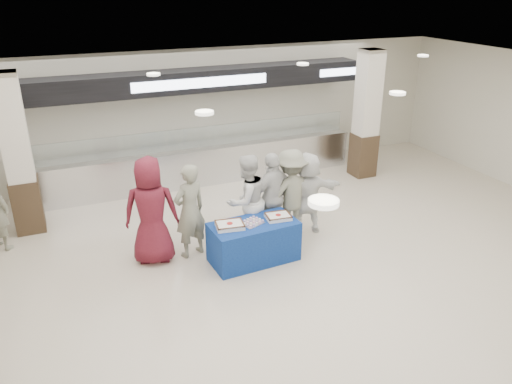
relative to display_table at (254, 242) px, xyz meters
name	(u,v)px	position (x,y,z in m)	size (l,w,h in m)	color
ground	(300,295)	(0.28, -1.31, -0.38)	(14.00, 14.00, 0.00)	beige
serving_line	(200,137)	(0.28, 4.09, 0.78)	(8.70, 0.85, 2.80)	silver
column_left	(18,159)	(-3.72, 2.89, 1.15)	(0.55, 0.55, 3.20)	#342518
column_right	(366,118)	(4.28, 2.89, 1.15)	(0.55, 0.55, 3.20)	#342518
display_table	(254,242)	(0.00, 0.00, 0.00)	(1.55, 0.78, 0.75)	navy
sheet_cake_left	(230,225)	(-0.45, 0.01, 0.42)	(0.53, 0.44, 0.10)	white
sheet_cake_right	(278,216)	(0.48, 0.00, 0.42)	(0.47, 0.38, 0.09)	white
cupcake_tray	(252,222)	(-0.03, -0.01, 0.41)	(0.45, 0.40, 0.06)	silver
civilian_maroon	(151,211)	(-1.65, 0.70, 0.61)	(0.97, 0.63, 1.98)	maroon
soldier_a	(190,211)	(-0.98, 0.64, 0.52)	(0.65, 0.43, 1.78)	slate
chef_tall	(247,201)	(0.13, 0.64, 0.53)	(0.88, 0.68, 1.80)	silver
chef_short	(273,197)	(0.67, 0.64, 0.51)	(1.04, 0.43, 1.77)	silver
soldier_b	(291,193)	(1.06, 0.66, 0.51)	(1.15, 0.66, 1.78)	slate
civilian_white	(307,193)	(1.41, 0.64, 0.46)	(1.55, 0.49, 1.67)	white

